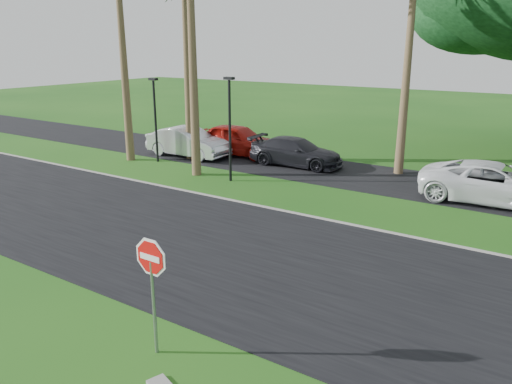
{
  "coord_description": "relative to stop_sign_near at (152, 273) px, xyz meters",
  "views": [
    {
      "loc": [
        7.0,
        -9.25,
        6.04
      ],
      "look_at": [
        -0.75,
        2.59,
        1.8
      ],
      "focal_mm": 35.0,
      "sensor_mm": 36.0,
      "label": 1
    }
  ],
  "objects": [
    {
      "name": "car_red",
      "position": [
        -9.39,
        16.09,
        -0.92
      ],
      "size": [
        5.16,
        2.36,
        1.72
      ],
      "primitive_type": "imported",
      "rotation": [
        0.0,
        0.0,
        1.64
      ],
      "color": "#9D130D",
      "rests_on": "ground"
    },
    {
      "name": "streetlight_left",
      "position": [
        -12.0,
        12.5,
        0.72
      ],
      "size": [
        0.45,
        0.25,
        4.34
      ],
      "color": "black",
      "rests_on": "ground"
    },
    {
      "name": "car_silver",
      "position": [
        -11.4,
        14.28,
        -0.98
      ],
      "size": [
        4.86,
        1.75,
        1.6
      ],
      "primitive_type": "imported",
      "rotation": [
        0.0,
        0.0,
        1.58
      ],
      "color": "silver",
      "rests_on": "ground"
    },
    {
      "name": "streetlight_right",
      "position": [
        -6.5,
        11.5,
        0.88
      ],
      "size": [
        0.45,
        0.25,
        4.64
      ],
      "color": "black",
      "rests_on": "ground"
    },
    {
      "name": "curb",
      "position": [
        -0.5,
        9.05,
        -1.74
      ],
      "size": [
        120.0,
        0.12,
        0.06
      ],
      "primitive_type": "cube",
      "color": "gray",
      "rests_on": "ground"
    },
    {
      "name": "car_dark",
      "position": [
        -5.41,
        15.68,
        -1.07
      ],
      "size": [
        4.95,
        2.23,
        1.41
      ],
      "primitive_type": "imported",
      "rotation": [
        0.0,
        0.0,
        1.62
      ],
      "color": "black",
      "rests_on": "ground"
    },
    {
      "name": "ground",
      "position": [
        -0.5,
        3.0,
        -1.77
      ],
      "size": [
        120.0,
        120.0,
        0.0
      ],
      "primitive_type": "plane",
      "color": "#184A12",
      "rests_on": "ground"
    },
    {
      "name": "parking_strip",
      "position": [
        -0.5,
        15.5,
        -1.76
      ],
      "size": [
        120.0,
        5.0,
        0.02
      ],
      "primitive_type": "cube",
      "color": "black",
      "rests_on": "ground"
    },
    {
      "name": "stop_sign_near",
      "position": [
        0.0,
        0.0,
        0.0
      ],
      "size": [
        1.05,
        0.07,
        2.62
      ],
      "color": "gray",
      "rests_on": "ground"
    },
    {
      "name": "car_minivan",
      "position": [
        4.07,
        14.48,
        -0.99
      ],
      "size": [
        5.74,
        2.89,
        1.56
      ],
      "primitive_type": "imported",
      "rotation": [
        0.0,
        0.0,
        1.63
      ],
      "color": "white",
      "rests_on": "ground"
    },
    {
      "name": "road",
      "position": [
        -0.5,
        5.0,
        -1.76
      ],
      "size": [
        120.0,
        8.0,
        0.02
      ],
      "primitive_type": "cube",
      "color": "black",
      "rests_on": "ground"
    }
  ]
}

